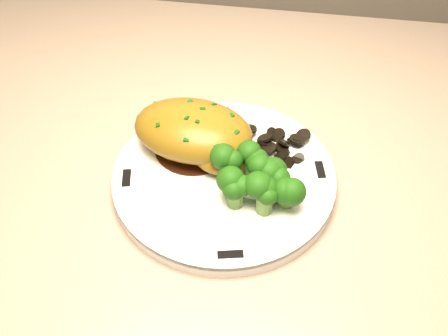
# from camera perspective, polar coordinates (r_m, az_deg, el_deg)

# --- Properties ---
(plate) EXTENTS (0.30, 0.30, 0.02)m
(plate) POSITION_cam_1_polar(r_m,az_deg,el_deg) (0.61, -0.00, -1.16)
(plate) COLOR white
(plate) RESTS_ON counter
(rim_accent_0) EXTENTS (0.01, 0.03, 0.00)m
(rim_accent_0) POSITION_cam_1_polar(r_m,az_deg,el_deg) (0.62, 9.74, -0.19)
(rim_accent_0) COLOR black
(rim_accent_0) RESTS_ON plate
(rim_accent_1) EXTENTS (0.03, 0.01, 0.00)m
(rim_accent_1) POSITION_cam_1_polar(r_m,az_deg,el_deg) (0.68, -0.52, 5.87)
(rim_accent_1) COLOR black
(rim_accent_1) RESTS_ON plate
(rim_accent_2) EXTENTS (0.01, 0.03, 0.00)m
(rim_accent_2) POSITION_cam_1_polar(r_m,az_deg,el_deg) (0.61, -9.87, -1.02)
(rim_accent_2) COLOR black
(rim_accent_2) RESTS_ON plate
(rim_accent_3) EXTENTS (0.03, 0.01, 0.00)m
(rim_accent_3) POSITION_cam_1_polar(r_m,az_deg,el_deg) (0.54, 0.66, -8.79)
(rim_accent_3) COLOR black
(rim_accent_3) RESTS_ON plate
(gravy_pool) EXTENTS (0.09, 0.09, 0.00)m
(gravy_pool) POSITION_cam_1_polar(r_m,az_deg,el_deg) (0.63, -3.07, 2.12)
(gravy_pool) COLOR #341509
(gravy_pool) RESTS_ON plate
(chicken_breast) EXTENTS (0.14, 0.11, 0.05)m
(chicken_breast) POSITION_cam_1_polar(r_m,az_deg,el_deg) (0.61, -2.84, 3.53)
(chicken_breast) COLOR olive
(chicken_breast) RESTS_ON plate
(mushroom_pile) EXTENTS (0.07, 0.05, 0.02)m
(mushroom_pile) POSITION_cam_1_polar(r_m,az_deg,el_deg) (0.63, 5.34, 2.07)
(mushroom_pile) COLOR black
(mushroom_pile) RESTS_ON plate
(broccoli_florets) EXTENTS (0.09, 0.07, 0.04)m
(broccoli_florets) POSITION_cam_1_polar(r_m,az_deg,el_deg) (0.57, 3.38, -1.23)
(broccoli_florets) COLOR olive
(broccoli_florets) RESTS_ON plate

